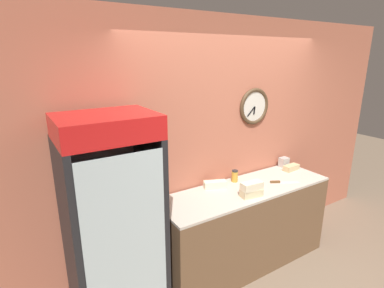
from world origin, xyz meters
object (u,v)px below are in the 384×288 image
sandwich_stack_middle (252,186)px  sandwich_stack_bottom (251,193)px  sandwich_flat_right (215,184)px  chefs_knife (281,182)px  sandwich_flat_left (291,168)px  beverage_cooler (111,216)px  napkin_dispenser (284,162)px  condiment_jar (234,176)px

sandwich_stack_middle → sandwich_stack_bottom: bearing=0.0°
sandwich_flat_right → chefs_knife: sandwich_flat_right is taller
sandwich_flat_left → sandwich_flat_right: sandwich_flat_right is taller
sandwich_stack_bottom → sandwich_flat_right: size_ratio=0.91×
sandwich_flat_left → sandwich_flat_right: (-1.10, 0.09, 0.00)m
beverage_cooler → napkin_dispenser: 2.30m
beverage_cooler → sandwich_stack_bottom: size_ratio=8.07×
chefs_knife → condiment_jar: bearing=144.6°
sandwich_stack_bottom → sandwich_flat_left: size_ratio=1.06×
beverage_cooler → condiment_jar: beverage_cooler is taller
condiment_jar → sandwich_stack_bottom: bearing=-104.1°
sandwich_flat_left → beverage_cooler: bearing=-178.3°
sandwich_stack_bottom → sandwich_flat_right: sandwich_stack_bottom is taller
sandwich_flat_left → chefs_knife: bearing=-153.9°
sandwich_stack_middle → sandwich_flat_left: 0.96m
condiment_jar → beverage_cooler: bearing=-173.4°
sandwich_stack_middle → chefs_knife: bearing=8.7°
napkin_dispenser → beverage_cooler: bearing=-174.9°
sandwich_stack_middle → condiment_jar: 0.39m
sandwich_flat_right → condiment_jar: condiment_jar is taller
sandwich_stack_middle → chefs_knife: sandwich_stack_middle is taller
sandwich_flat_left → napkin_dispenser: size_ratio=1.84×
sandwich_stack_middle → condiment_jar: bearing=75.9°
sandwich_flat_right → beverage_cooler: bearing=-172.5°
sandwich_stack_middle → sandwich_flat_right: (-0.19, 0.36, -0.08)m
condiment_jar → chefs_knife: bearing=-35.4°
sandwich_stack_bottom → sandwich_flat_right: 0.41m
sandwich_stack_middle → chefs_knife: 0.53m
sandwich_stack_bottom → napkin_dispenser: 1.02m
sandwich_stack_bottom → sandwich_stack_middle: size_ratio=1.02×
sandwich_stack_middle → condiment_jar: size_ratio=1.71×
sandwich_stack_bottom → chefs_knife: size_ratio=0.77×
beverage_cooler → sandwich_stack_bottom: 1.38m
chefs_knife → napkin_dispenser: (0.42, 0.33, 0.05)m
sandwich_flat_left → napkin_dispenser: bearing=83.1°
sandwich_flat_right → condiment_jar: bearing=3.2°
sandwich_flat_left → chefs_knife: (-0.40, -0.20, -0.03)m
beverage_cooler → sandwich_flat_left: size_ratio=8.59×
sandwich_flat_left → sandwich_stack_middle: bearing=-163.3°
sandwich_stack_bottom → chefs_knife: (0.51, 0.08, -0.03)m
beverage_cooler → napkin_dispenser: (2.29, 0.20, -0.03)m
sandwich_stack_bottom → napkin_dispenser: napkin_dispenser is taller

